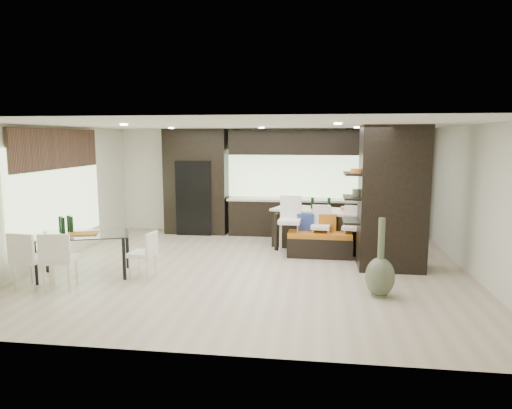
# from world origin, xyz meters

# --- Properties ---
(ground) EXTENTS (8.00, 8.00, 0.00)m
(ground) POSITION_xyz_m (0.00, 0.00, 0.00)
(ground) COLOR #BFAC92
(ground) RESTS_ON ground
(back_wall) EXTENTS (8.00, 0.02, 2.70)m
(back_wall) POSITION_xyz_m (0.00, 3.50, 1.35)
(back_wall) COLOR silver
(back_wall) RESTS_ON ground
(left_wall) EXTENTS (0.02, 7.00, 2.70)m
(left_wall) POSITION_xyz_m (-4.00, 0.00, 1.35)
(left_wall) COLOR silver
(left_wall) RESTS_ON ground
(right_wall) EXTENTS (0.02, 7.00, 2.70)m
(right_wall) POSITION_xyz_m (4.00, 0.00, 1.35)
(right_wall) COLOR silver
(right_wall) RESTS_ON ground
(ceiling) EXTENTS (8.00, 7.00, 0.02)m
(ceiling) POSITION_xyz_m (0.00, 0.00, 2.70)
(ceiling) COLOR white
(ceiling) RESTS_ON ground
(window_left) EXTENTS (0.04, 3.20, 1.90)m
(window_left) POSITION_xyz_m (-3.96, 0.20, 1.35)
(window_left) COLOR #B2D199
(window_left) RESTS_ON left_wall
(window_back) EXTENTS (3.40, 0.04, 1.20)m
(window_back) POSITION_xyz_m (0.60, 3.46, 1.55)
(window_back) COLOR #B2D199
(window_back) RESTS_ON back_wall
(stone_accent) EXTENTS (0.08, 3.00, 0.80)m
(stone_accent) POSITION_xyz_m (-3.93, 0.20, 2.25)
(stone_accent) COLOR brown
(stone_accent) RESTS_ON left_wall
(ceiling_spots) EXTENTS (4.00, 3.00, 0.02)m
(ceiling_spots) POSITION_xyz_m (0.00, 0.25, 2.68)
(ceiling_spots) COLOR white
(ceiling_spots) RESTS_ON ceiling
(back_cabinetry) EXTENTS (6.80, 0.68, 2.70)m
(back_cabinetry) POSITION_xyz_m (0.50, 3.17, 1.35)
(back_cabinetry) COLOR black
(back_cabinetry) RESTS_ON ground
(refrigerator) EXTENTS (0.90, 0.68, 1.90)m
(refrigerator) POSITION_xyz_m (-1.90, 3.12, 0.95)
(refrigerator) COLOR black
(refrigerator) RESTS_ON ground
(partition_column) EXTENTS (1.20, 0.80, 2.70)m
(partition_column) POSITION_xyz_m (2.60, 0.40, 1.35)
(partition_column) COLOR black
(partition_column) RESTS_ON ground
(kitchen_island) EXTENTS (2.28, 1.56, 0.88)m
(kitchen_island) POSITION_xyz_m (1.29, 1.87, 0.44)
(kitchen_island) COLOR black
(kitchen_island) RESTS_ON ground
(stool_left) EXTENTS (0.47, 0.47, 1.01)m
(stool_left) POSITION_xyz_m (0.64, 1.10, 0.51)
(stool_left) COLOR white
(stool_left) RESTS_ON ground
(stool_mid) EXTENTS (0.41, 0.41, 0.86)m
(stool_mid) POSITION_xyz_m (1.29, 1.13, 0.43)
(stool_mid) COLOR white
(stool_mid) RESTS_ON ground
(stool_right) EXTENTS (0.46, 0.46, 0.86)m
(stool_right) POSITION_xyz_m (1.93, 1.13, 0.43)
(stool_right) COLOR white
(stool_right) RESTS_ON ground
(bench) EXTENTS (1.35, 0.54, 0.52)m
(bench) POSITION_xyz_m (1.28, 1.10, 0.26)
(bench) COLOR black
(bench) RESTS_ON ground
(floor_vase) EXTENTS (0.46, 0.46, 1.25)m
(floor_vase) POSITION_xyz_m (2.20, -1.23, 0.62)
(floor_vase) COLOR #4B583F
(floor_vase) RESTS_ON ground
(dining_table) EXTENTS (1.80, 1.37, 0.77)m
(dining_table) POSITION_xyz_m (-2.92, -0.84, 0.38)
(dining_table) COLOR white
(dining_table) RESTS_ON ground
(chair_near) EXTENTS (0.58, 0.58, 0.90)m
(chair_near) POSITION_xyz_m (-2.92, -1.61, 0.45)
(chair_near) COLOR white
(chair_near) RESTS_ON ground
(chair_far) EXTENTS (0.53, 0.53, 0.89)m
(chair_far) POSITION_xyz_m (-3.42, -1.61, 0.44)
(chair_far) COLOR white
(chair_far) RESTS_ON ground
(chair_end) EXTENTS (0.46, 0.46, 0.77)m
(chair_end) POSITION_xyz_m (-1.83, -0.84, 0.39)
(chair_end) COLOR white
(chair_end) RESTS_ON ground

